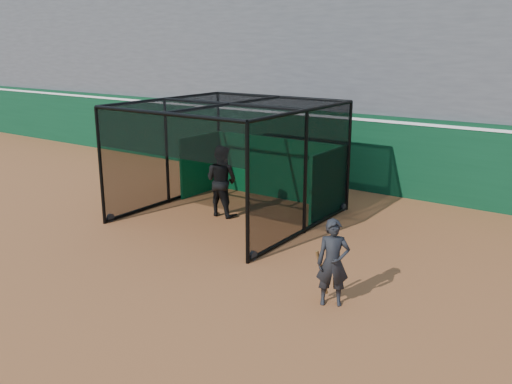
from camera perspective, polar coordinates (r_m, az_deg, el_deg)
The scene contains 6 objects.
ground at distance 12.10m, azimuth -10.04°, elevation -7.64°, with size 120.00×120.00×0.00m, color brown.
outfield_wall at distance 18.45m, azimuth 8.72°, elevation 4.59°, with size 50.00×0.50×2.50m.
grandstand at distance 21.59m, azimuth 13.71°, elevation 14.39°, with size 50.00×7.85×8.95m.
batting_cage at distance 14.85m, azimuth -2.74°, elevation 3.21°, with size 4.85×5.02×3.13m.
batter at distance 15.08m, azimuth -3.66°, elevation 1.20°, with size 0.97×0.76×2.00m, color black.
on_deck_player at distance 10.05m, azimuth 8.09°, elevation -7.39°, with size 0.72×0.64×1.64m.
Camera 1 is at (8.01, -7.77, 4.68)m, focal length 38.00 mm.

